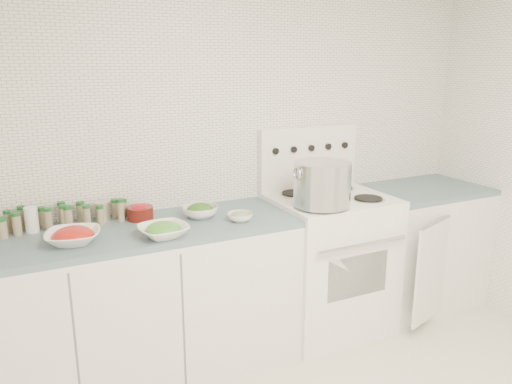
# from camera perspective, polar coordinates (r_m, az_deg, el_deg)

# --- Properties ---
(room_walls) EXTENTS (3.54, 3.04, 2.52)m
(room_walls) POSITION_cam_1_polar(r_m,az_deg,el_deg) (2.01, 16.96, 7.17)
(room_walls) COLOR white
(room_walls) RESTS_ON ground
(counter_left) EXTENTS (1.85, 0.62, 0.90)m
(counter_left) POSITION_cam_1_polar(r_m,az_deg,el_deg) (3.02, -13.40, -12.28)
(counter_left) COLOR white
(counter_left) RESTS_ON ground
(stove) EXTENTS (0.76, 0.70, 1.36)m
(stove) POSITION_cam_1_polar(r_m,az_deg,el_deg) (3.47, 8.19, -7.48)
(stove) COLOR white
(stove) RESTS_ON ground
(counter_right) EXTENTS (0.89, 0.76, 0.90)m
(counter_right) POSITION_cam_1_polar(r_m,az_deg,el_deg) (3.99, 18.06, -5.84)
(counter_right) COLOR white
(counter_right) RESTS_ON ground
(stock_pot) EXTENTS (0.37, 0.35, 0.27)m
(stock_pot) POSITION_cam_1_polar(r_m,az_deg,el_deg) (3.05, 7.59, 1.14)
(stock_pot) COLOR silver
(stock_pot) RESTS_ON stove
(bowl_tomato) EXTENTS (0.33, 0.33, 0.09)m
(bowl_tomato) POSITION_cam_1_polar(r_m,az_deg,el_deg) (2.71, -20.18, -4.75)
(bowl_tomato) COLOR white
(bowl_tomato) RESTS_ON counter_left
(bowl_snowpea) EXTENTS (0.29, 0.29, 0.09)m
(bowl_snowpea) POSITION_cam_1_polar(r_m,az_deg,el_deg) (2.68, -10.53, -4.32)
(bowl_snowpea) COLOR white
(bowl_snowpea) RESTS_ON counter_left
(bowl_broccoli) EXTENTS (0.28, 0.28, 0.09)m
(bowl_broccoli) POSITION_cam_1_polar(r_m,az_deg,el_deg) (2.98, -6.40, -2.12)
(bowl_broccoli) COLOR white
(bowl_broccoli) RESTS_ON counter_left
(bowl_zucchini) EXTENTS (0.19, 0.19, 0.06)m
(bowl_zucchini) POSITION_cam_1_polar(r_m,az_deg,el_deg) (2.90, -1.82, -2.78)
(bowl_zucchini) COLOR white
(bowl_zucchini) RESTS_ON counter_left
(bowl_pepper) EXTENTS (0.15, 0.15, 0.09)m
(bowl_pepper) POSITION_cam_1_polar(r_m,az_deg,el_deg) (3.00, -13.10, -2.22)
(bowl_pepper) COLOR #4E120D
(bowl_pepper) RESTS_ON counter_left
(salt_canister) EXTENTS (0.08, 0.08, 0.14)m
(salt_canister) POSITION_cam_1_polar(r_m,az_deg,el_deg) (2.96, -24.27, -2.90)
(salt_canister) COLOR white
(salt_canister) RESTS_ON counter_left
(tin_can) EXTENTS (0.09, 0.09, 0.11)m
(tin_can) POSITION_cam_1_polar(r_m,az_deg,el_deg) (3.02, -17.18, -2.14)
(tin_can) COLOR #B9B39C
(tin_can) RESTS_ON counter_left
(spice_cluster) EXTENTS (0.85, 0.16, 0.14)m
(spice_cluster) POSITION_cam_1_polar(r_m,az_deg,el_deg) (2.97, -22.53, -2.79)
(spice_cluster) COLOR gray
(spice_cluster) RESTS_ON counter_left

